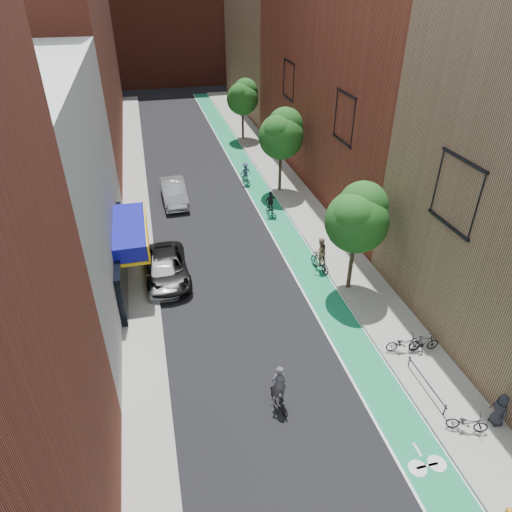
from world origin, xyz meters
TOP-DOWN VIEW (x-y plane):
  - ground at (0.00, 0.00)m, footprint 160.00×160.00m
  - bike_lane at (4.00, 26.00)m, footprint 2.00×68.00m
  - sidewalk_left at (-6.00, 26.00)m, footprint 2.00×68.00m
  - sidewalk_right at (6.50, 26.00)m, footprint 3.00×68.00m
  - building_left_white at (-11.00, 14.00)m, footprint 8.00×20.00m
  - building_left_far_red at (-11.00, 42.00)m, footprint 8.00×36.00m
  - building_right_mid_red at (12.00, 26.00)m, footprint 8.00×28.00m
  - building_right_far_tan at (12.00, 50.00)m, footprint 8.00×20.00m
  - building_far_closure at (0.00, 72.00)m, footprint 30.00×14.00m
  - tree_near at (5.65, 10.02)m, footprint 3.40×3.36m
  - tree_mid at (5.65, 24.02)m, footprint 3.55×3.53m
  - tree_far at (5.65, 38.02)m, footprint 3.30×3.25m
  - parked_car_white at (-4.60, 13.15)m, footprint 2.05×4.55m
  - parked_car_black at (-4.39, 13.56)m, footprint 2.59×5.42m
  - parked_car_silver at (-3.00, 24.03)m, footprint 1.89×5.12m
  - cyclist_lead at (-0.60, 3.00)m, footprint 0.81×1.64m
  - cyclist_lane_near at (4.70, 12.29)m, footprint 1.02×1.91m
  - cyclist_lane_mid at (3.71, 19.88)m, footprint 1.01×1.61m
  - cyclist_lane_far at (3.20, 26.07)m, footprint 1.12×1.65m
  - parked_bike_near at (6.23, -0.02)m, footprint 1.67×1.15m
  - parked_bike_mid at (6.98, 4.36)m, footprint 1.54×0.54m
  - parked_bike_far at (6.03, 4.60)m, footprint 1.74×0.83m
  - pedestrian at (7.60, -0.02)m, footprint 0.51×0.76m

SIDE VIEW (x-z plane):
  - ground at x=0.00m, z-range 0.00..0.00m
  - bike_lane at x=4.00m, z-range 0.00..0.01m
  - sidewalk_left at x=-6.00m, z-range 0.00..0.15m
  - sidewalk_right at x=6.50m, z-range 0.00..0.15m
  - parked_bike_near at x=6.23m, z-range 0.15..0.98m
  - parked_bike_far at x=6.03m, z-range 0.15..1.03m
  - parked_bike_mid at x=6.98m, z-range 0.15..1.06m
  - parked_car_black at x=-4.39m, z-range 0.00..1.49m
  - parked_car_white at x=-4.60m, z-range 0.00..1.52m
  - cyclist_lane_mid at x=3.71m, z-range -0.22..1.75m
  - cyclist_lead at x=-0.60m, z-range -0.31..1.88m
  - parked_car_silver at x=-3.00m, z-range 0.00..1.67m
  - cyclist_lane_far at x=3.20m, z-range -0.10..1.81m
  - cyclist_lane_near at x=4.70m, z-range -0.17..1.99m
  - pedestrian at x=7.60m, z-range 0.15..1.69m
  - tree_far at x=5.65m, z-range 1.40..7.60m
  - tree_near at x=5.65m, z-range 1.45..7.87m
  - tree_mid at x=5.65m, z-range 1.52..8.26m
  - building_left_white at x=-11.00m, z-range 0.00..12.00m
  - building_right_far_tan at x=12.00m, z-range 0.00..18.00m
  - building_far_closure at x=0.00m, z-range 0.00..20.00m
  - building_left_far_red at x=-11.00m, z-range 0.00..22.00m
  - building_right_mid_red at x=12.00m, z-range 0.00..22.00m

